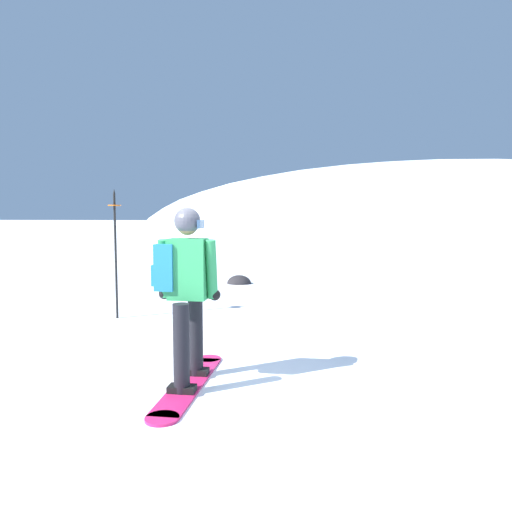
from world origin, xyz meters
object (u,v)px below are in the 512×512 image
snowboarder_main (185,291)px  rock_small (174,286)px  rock_mid (239,284)px  piste_marker_near (115,245)px  rock_dark (174,294)px

snowboarder_main → rock_small: bearing=109.1°
snowboarder_main → rock_mid: size_ratio=3.15×
piste_marker_near → rock_mid: bearing=72.4°
piste_marker_near → rock_mid: 4.35m
rock_mid → rock_small: bearing=-159.0°
rock_mid → rock_small: 1.55m
rock_dark → rock_mid: size_ratio=1.06×
rock_dark → rock_small: 1.12m
snowboarder_main → rock_dark: snowboarder_main is taller
snowboarder_main → piste_marker_near: (-1.95, 2.69, 0.25)m
snowboarder_main → rock_dark: 5.45m
rock_small → rock_dark: bearing=-72.7°
piste_marker_near → rock_dark: 2.65m
rock_small → rock_mid: bearing=21.0°
snowboarder_main → rock_small: 6.55m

